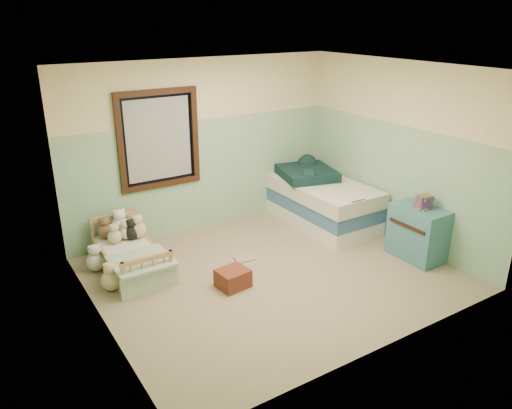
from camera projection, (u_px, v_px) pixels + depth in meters
floor at (273, 274)px, 6.28m from camera, size 4.20×3.60×0.02m
ceiling at (276, 68)px, 5.38m from camera, size 4.20×3.60×0.02m
wall_back at (204, 146)px, 7.25m from camera, size 4.20×0.04×2.50m
wall_front at (389, 233)px, 4.41m from camera, size 4.20×0.04×2.50m
wall_left at (93, 216)px, 4.78m from camera, size 0.04×3.60×2.50m
wall_right at (400, 154)px, 6.88m from camera, size 0.04×3.60×2.50m
wainscot_mint at (206, 179)px, 7.42m from camera, size 4.20×0.01×1.50m
border_strip at (204, 124)px, 7.12m from camera, size 4.20×0.01×0.15m
window_frame at (159, 140)px, 6.79m from camera, size 1.16×0.06×1.36m
window_blinds at (159, 139)px, 6.80m from camera, size 0.92×0.01×1.12m
toddler_bed_frame at (132, 264)px, 6.35m from camera, size 0.64×1.29×0.17m
toddler_mattress at (131, 254)px, 6.30m from camera, size 0.59×1.23×0.12m
patchwork_quilt at (141, 261)px, 5.95m from camera, size 0.70×0.64×0.03m
plush_bed_brown at (106, 231)px, 6.56m from camera, size 0.21×0.21×0.21m
plush_bed_white at (120, 226)px, 6.65m from camera, size 0.24×0.24×0.24m
plush_bed_tan at (115, 237)px, 6.41m from camera, size 0.18×0.18×0.18m
plush_bed_dark at (132, 232)px, 6.52m from camera, size 0.19×0.19×0.19m
plush_floor_cream at (96, 262)px, 6.32m from camera, size 0.24×0.24×0.24m
plush_floor_tan at (111, 280)px, 5.87m from camera, size 0.25×0.25×0.25m
twin_bed_frame at (320, 215)px, 7.78m from camera, size 0.92×1.85×0.22m
twin_boxspring at (320, 202)px, 7.71m from camera, size 0.92×1.85×0.22m
twin_mattress at (321, 189)px, 7.63m from camera, size 0.96×1.89×0.22m
teal_blanket at (307, 173)px, 7.77m from camera, size 0.97×1.01×0.14m
dresser at (418, 233)px, 6.58m from camera, size 0.44×0.71×0.71m
book_stack at (424, 202)px, 6.39m from camera, size 0.21×0.18×0.18m
red_pillow at (233, 278)px, 5.94m from camera, size 0.39×0.35×0.22m
floor_book at (244, 258)px, 6.64m from camera, size 0.28×0.23×0.02m
extra_plush_0 at (126, 232)px, 6.53m from camera, size 0.18×0.18×0.18m
extra_plush_1 at (138, 230)px, 6.57m from camera, size 0.22×0.22×0.22m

